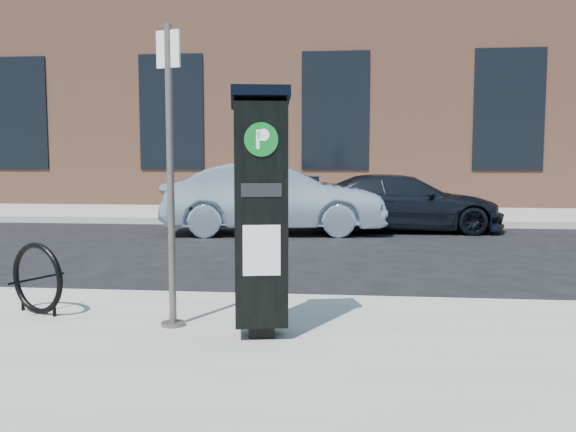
# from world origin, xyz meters

# --- Properties ---
(ground) EXTENTS (120.00, 120.00, 0.00)m
(ground) POSITION_xyz_m (0.00, 0.00, 0.00)
(ground) COLOR black
(ground) RESTS_ON ground
(sidewalk_far) EXTENTS (60.00, 12.00, 0.15)m
(sidewalk_far) POSITION_xyz_m (0.00, 14.00, 0.07)
(sidewalk_far) COLOR gray
(sidewalk_far) RESTS_ON ground
(curb_near) EXTENTS (60.00, 0.12, 0.16)m
(curb_near) POSITION_xyz_m (0.00, -0.02, 0.07)
(curb_near) COLOR #9E9B93
(curb_near) RESTS_ON ground
(curb_far) EXTENTS (60.00, 0.12, 0.16)m
(curb_far) POSITION_xyz_m (0.00, 8.02, 0.07)
(curb_far) COLOR #9E9B93
(curb_far) RESTS_ON ground
(building) EXTENTS (28.00, 10.05, 8.25)m
(building) POSITION_xyz_m (-0.00, 17.00, 4.15)
(building) COLOR #925A42
(building) RESTS_ON ground
(parking_kiosk) EXTENTS (0.53, 0.49, 2.02)m
(parking_kiosk) POSITION_xyz_m (-0.21, -1.49, 1.19)
(parking_kiosk) COLOR black
(parking_kiosk) RESTS_ON sidewalk_near
(sign_pole) EXTENTS (0.22, 0.21, 2.58)m
(sign_pole) POSITION_xyz_m (-1.02, -1.28, 1.43)
(sign_pole) COLOR #5F5B53
(sign_pole) RESTS_ON sidewalk_near
(bike_rack) EXTENTS (0.65, 0.33, 0.68)m
(bike_rack) POSITION_xyz_m (-2.41, -1.01, 0.48)
(bike_rack) COLOR black
(bike_rack) RESTS_ON sidewalk_near
(car_silver) EXTENTS (4.76, 2.16, 1.52)m
(car_silver) POSITION_xyz_m (-1.13, 6.43, 0.76)
(car_silver) COLOR #94A8BC
(car_silver) RESTS_ON ground
(car_dark) EXTENTS (4.37, 1.95, 1.24)m
(car_dark) POSITION_xyz_m (1.64, 7.21, 0.62)
(car_dark) COLOR black
(car_dark) RESTS_ON ground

